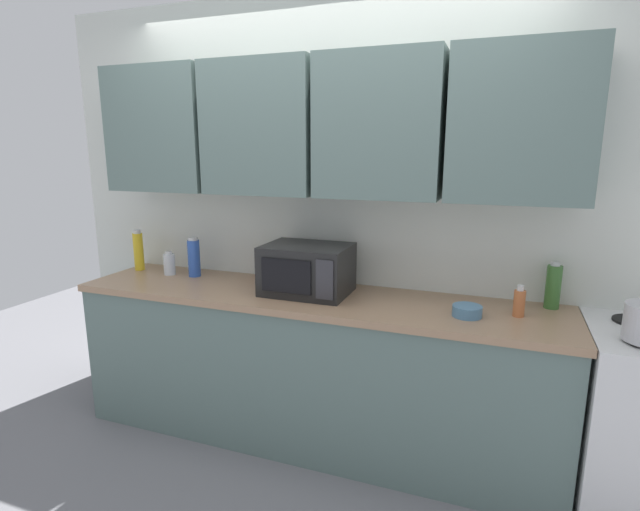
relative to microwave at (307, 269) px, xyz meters
The scene contains 10 objects.
wall_back_with_cabinets 0.58m from the microwave, 82.30° to the left, with size 3.68×0.38×2.60m.
counter_run 0.59m from the microwave, 38.60° to the right, with size 2.81×0.63×0.90m.
microwave is the anchor object (origin of this frame).
bottle_spice_jar 1.13m from the microwave, ahead, with size 0.06×0.06×0.16m.
bottle_clear_tall 1.01m from the microwave, behind, with size 0.07×0.07×0.16m.
bottle_blue_cleaner 0.83m from the microwave, behind, with size 0.08×0.08×0.26m.
bottle_red_sauce 0.40m from the microwave, 153.88° to the left, with size 0.05×0.05×0.18m.
bottle_yellow_mustard 1.28m from the microwave, behind, with size 0.07×0.07×0.28m.
bottle_green_oil 1.31m from the microwave, ahead, with size 0.08×0.08×0.24m.
bowl_ceramic_small 0.90m from the microwave, ahead, with size 0.14×0.14×0.05m, color teal.
Camera 1 is at (0.99, -2.78, 1.72)m, focal length 27.46 mm.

